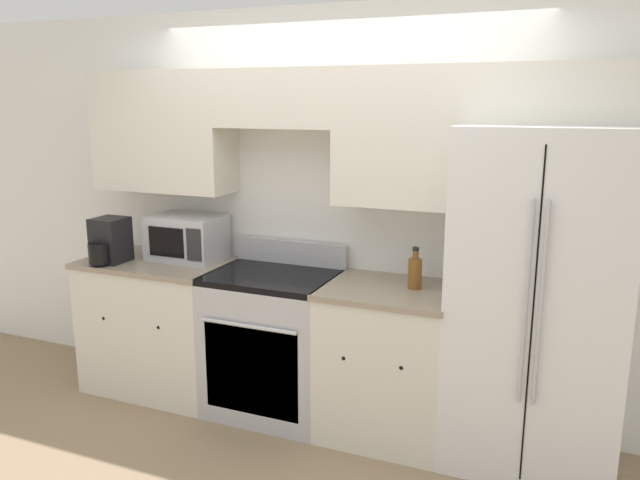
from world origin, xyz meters
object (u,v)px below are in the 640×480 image
microwave (187,238)px  bottle (415,272)px  oven_range (273,342)px  refrigerator (537,302)px

microwave → bottle: 1.63m
oven_range → refrigerator: bearing=1.3°
oven_range → refrigerator: 1.67m
bottle → microwave: bearing=177.6°
oven_range → microwave: microwave is taller
oven_range → bottle: bottle is taller
refrigerator → microwave: (-2.31, 0.08, 0.15)m
refrigerator → microwave: size_ratio=3.83×
oven_range → bottle: bearing=2.8°
oven_range → microwave: size_ratio=2.22×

